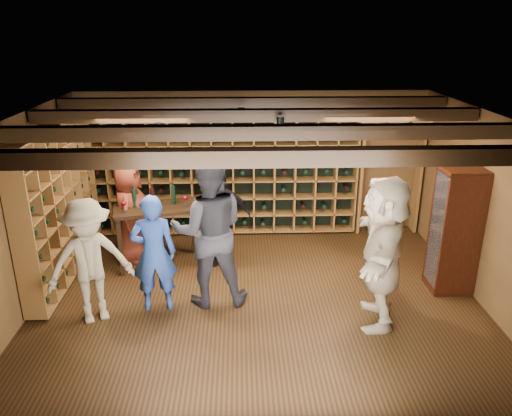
{
  "coord_description": "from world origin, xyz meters",
  "views": [
    {
      "loc": [
        -0.23,
        -6.01,
        3.57
      ],
      "look_at": [
        -0.02,
        0.2,
        1.26
      ],
      "focal_mm": 35.0,
      "sensor_mm": 36.0,
      "label": 1
    }
  ],
  "objects_px": {
    "guest_woman_black": "(221,218)",
    "tasting_table": "(157,214)",
    "guest_beige": "(383,251)",
    "guest_khaki": "(90,262)",
    "man_grey_suit": "(209,231)",
    "guest_red_floral": "(130,213)",
    "display_cabinet": "(454,233)",
    "man_blue_shirt": "(154,253)"
  },
  "relations": [
    {
      "from": "guest_woman_black",
      "to": "tasting_table",
      "type": "bearing_deg",
      "value": -10.08
    },
    {
      "from": "guest_beige",
      "to": "guest_woman_black",
      "type": "bearing_deg",
      "value": -116.2
    },
    {
      "from": "guest_woman_black",
      "to": "guest_khaki",
      "type": "xyz_separation_m",
      "value": [
        -1.57,
        -1.48,
        0.03
      ]
    },
    {
      "from": "tasting_table",
      "to": "guest_woman_black",
      "type": "bearing_deg",
      "value": -16.57
    },
    {
      "from": "man_grey_suit",
      "to": "guest_khaki",
      "type": "height_order",
      "value": "man_grey_suit"
    },
    {
      "from": "guest_red_floral",
      "to": "tasting_table",
      "type": "relative_size",
      "value": 1.17
    },
    {
      "from": "display_cabinet",
      "to": "man_blue_shirt",
      "type": "xyz_separation_m",
      "value": [
        -4.06,
        -0.39,
        -0.06
      ]
    },
    {
      "from": "guest_woman_black",
      "to": "guest_beige",
      "type": "xyz_separation_m",
      "value": [
        2.01,
        -1.63,
        0.18
      ]
    },
    {
      "from": "guest_red_floral",
      "to": "man_grey_suit",
      "type": "bearing_deg",
      "value": -132.24
    },
    {
      "from": "display_cabinet",
      "to": "guest_red_floral",
      "type": "relative_size",
      "value": 1.09
    },
    {
      "from": "guest_beige",
      "to": "tasting_table",
      "type": "bearing_deg",
      "value": -106.68
    },
    {
      "from": "man_blue_shirt",
      "to": "man_grey_suit",
      "type": "distance_m",
      "value": 0.76
    },
    {
      "from": "guest_khaki",
      "to": "tasting_table",
      "type": "relative_size",
      "value": 1.18
    },
    {
      "from": "man_blue_shirt",
      "to": "guest_red_floral",
      "type": "bearing_deg",
      "value": -75.44
    },
    {
      "from": "man_grey_suit",
      "to": "guest_woman_black",
      "type": "relative_size",
      "value": 1.32
    },
    {
      "from": "display_cabinet",
      "to": "man_grey_suit",
      "type": "xyz_separation_m",
      "value": [
        -3.36,
        -0.22,
        0.18
      ]
    },
    {
      "from": "man_blue_shirt",
      "to": "guest_beige",
      "type": "relative_size",
      "value": 0.83
    },
    {
      "from": "guest_woman_black",
      "to": "guest_khaki",
      "type": "bearing_deg",
      "value": 36.7
    },
    {
      "from": "guest_woman_black",
      "to": "guest_beige",
      "type": "relative_size",
      "value": 0.81
    },
    {
      "from": "man_blue_shirt",
      "to": "man_grey_suit",
      "type": "height_order",
      "value": "man_grey_suit"
    },
    {
      "from": "man_blue_shirt",
      "to": "man_grey_suit",
      "type": "xyz_separation_m",
      "value": [
        0.71,
        0.16,
        0.24
      ]
    },
    {
      "from": "man_grey_suit",
      "to": "guest_woman_black",
      "type": "xyz_separation_m",
      "value": [
        0.12,
        1.08,
        -0.25
      ]
    },
    {
      "from": "guest_woman_black",
      "to": "guest_khaki",
      "type": "distance_m",
      "value": 2.16
    },
    {
      "from": "display_cabinet",
      "to": "guest_beige",
      "type": "bearing_deg",
      "value": -147.53
    },
    {
      "from": "display_cabinet",
      "to": "guest_beige",
      "type": "xyz_separation_m",
      "value": [
        -1.22,
        -0.78,
        0.11
      ]
    },
    {
      "from": "man_blue_shirt",
      "to": "guest_woman_black",
      "type": "bearing_deg",
      "value": -131.06
    },
    {
      "from": "man_grey_suit",
      "to": "guest_woman_black",
      "type": "bearing_deg",
      "value": -100.27
    },
    {
      "from": "display_cabinet",
      "to": "guest_khaki",
      "type": "xyz_separation_m",
      "value": [
        -4.81,
        -0.62,
        -0.04
      ]
    },
    {
      "from": "man_blue_shirt",
      "to": "man_grey_suit",
      "type": "bearing_deg",
      "value": -174.43
    },
    {
      "from": "man_blue_shirt",
      "to": "guest_red_floral",
      "type": "xyz_separation_m",
      "value": [
        -0.59,
        1.46,
        0.01
      ]
    },
    {
      "from": "man_grey_suit",
      "to": "guest_beige",
      "type": "height_order",
      "value": "man_grey_suit"
    },
    {
      "from": "display_cabinet",
      "to": "tasting_table",
      "type": "distance_m",
      "value": 4.31
    },
    {
      "from": "guest_red_floral",
      "to": "display_cabinet",
      "type": "bearing_deg",
      "value": -100.22
    },
    {
      "from": "man_grey_suit",
      "to": "guest_woman_black",
      "type": "height_order",
      "value": "man_grey_suit"
    },
    {
      "from": "display_cabinet",
      "to": "tasting_table",
      "type": "relative_size",
      "value": 1.27
    },
    {
      "from": "display_cabinet",
      "to": "guest_woman_black",
      "type": "height_order",
      "value": "display_cabinet"
    },
    {
      "from": "tasting_table",
      "to": "man_blue_shirt",
      "type": "bearing_deg",
      "value": -96.41
    },
    {
      "from": "guest_beige",
      "to": "man_grey_suit",
      "type": "bearing_deg",
      "value": -91.72
    },
    {
      "from": "display_cabinet",
      "to": "guest_red_floral",
      "type": "distance_m",
      "value": 4.78
    },
    {
      "from": "guest_red_floral",
      "to": "guest_woman_black",
      "type": "bearing_deg",
      "value": -95.97
    },
    {
      "from": "tasting_table",
      "to": "display_cabinet",
      "type": "bearing_deg",
      "value": -25.33
    },
    {
      "from": "guest_red_floral",
      "to": "guest_beige",
      "type": "xyz_separation_m",
      "value": [
        3.43,
        -1.85,
        0.16
      ]
    }
  ]
}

